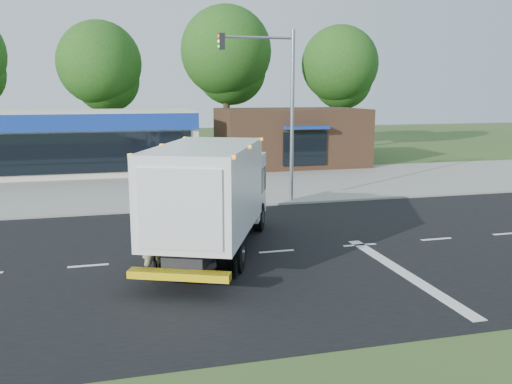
% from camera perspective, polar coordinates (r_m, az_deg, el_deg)
% --- Properties ---
extents(ground, '(120.00, 120.00, 0.00)m').
position_cam_1_polar(ground, '(18.11, 2.17, -6.31)').
color(ground, '#385123').
rests_on(ground, ground).
extents(road_asphalt, '(60.00, 14.00, 0.02)m').
position_cam_1_polar(road_asphalt, '(18.11, 2.17, -6.29)').
color(road_asphalt, black).
rests_on(road_asphalt, ground).
extents(sidewalk, '(60.00, 2.40, 0.12)m').
position_cam_1_polar(sidewalk, '(25.82, -3.04, -1.02)').
color(sidewalk, gray).
rests_on(sidewalk, ground).
extents(parking_apron, '(60.00, 9.00, 0.02)m').
position_cam_1_polar(parking_apron, '(31.44, -5.14, 0.98)').
color(parking_apron, gray).
rests_on(parking_apron, ground).
extents(lane_markings, '(55.20, 7.00, 0.01)m').
position_cam_1_polar(lane_markings, '(17.33, 7.78, -7.14)').
color(lane_markings, silver).
rests_on(lane_markings, road_asphalt).
extents(ems_box_truck, '(5.57, 8.63, 3.67)m').
position_cam_1_polar(ems_box_truck, '(17.49, -4.60, 0.20)').
color(ems_box_truck, black).
rests_on(ems_box_truck, ground).
extents(emergency_worker, '(0.78, 0.65, 1.94)m').
position_cam_1_polar(emergency_worker, '(15.87, -10.81, -5.38)').
color(emergency_worker, tan).
rests_on(emergency_worker, ground).
extents(retail_strip_mall, '(18.00, 6.20, 4.00)m').
position_cam_1_polar(retail_strip_mall, '(36.88, -20.74, 4.90)').
color(retail_strip_mall, beige).
rests_on(retail_strip_mall, ground).
extents(brown_storefront, '(10.00, 6.70, 4.00)m').
position_cam_1_polar(brown_storefront, '(38.63, 3.68, 5.78)').
color(brown_storefront, '#382316').
rests_on(brown_storefront, ground).
extents(traffic_signal_pole, '(3.51, 0.25, 8.00)m').
position_cam_1_polar(traffic_signal_pole, '(25.28, 2.44, 9.84)').
color(traffic_signal_pole, gray).
rests_on(traffic_signal_pole, ground).
extents(background_trees, '(36.77, 7.39, 12.10)m').
position_cam_1_polar(background_trees, '(44.99, -9.43, 13.21)').
color(background_trees, '#332114').
rests_on(background_trees, ground).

